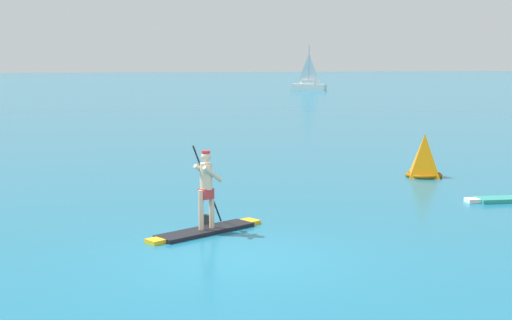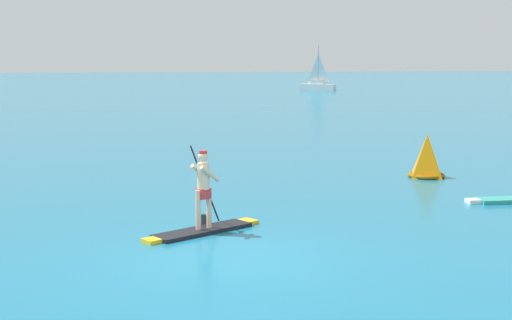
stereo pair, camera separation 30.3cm
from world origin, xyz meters
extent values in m
plane|color=#196B8C|center=(0.00, 0.00, 0.00)|extent=(440.00, 440.00, 0.00)
cube|color=black|center=(-0.12, 2.20, 0.04)|extent=(2.30, 1.58, 0.08)
cube|color=yellow|center=(1.02, 2.80, 0.04)|extent=(0.44, 0.49, 0.08)
cube|color=yellow|center=(-1.26, 1.60, 0.04)|extent=(0.42, 0.44, 0.08)
cylinder|color=beige|center=(0.04, 2.28, 0.50)|extent=(0.11, 0.11, 0.84)
cylinder|color=beige|center=(-0.22, 2.15, 0.50)|extent=(0.11, 0.11, 0.84)
cube|color=red|center=(-0.09, 2.22, 0.84)|extent=(0.33, 0.32, 0.22)
cylinder|color=beige|center=(-0.09, 2.22, 1.21)|extent=(0.26, 0.26, 0.56)
sphere|color=beige|center=(-0.09, 2.22, 1.62)|extent=(0.21, 0.21, 0.21)
cylinder|color=red|center=(-0.09, 2.22, 1.72)|extent=(0.18, 0.18, 0.06)
cylinder|color=beige|center=(-0.12, 2.37, 1.27)|extent=(0.49, 0.34, 0.43)
cylinder|color=beige|center=(0.02, 2.10, 1.27)|extent=(0.49, 0.34, 0.43)
cylinder|color=black|center=(0.04, 2.72, 0.94)|extent=(0.71, 0.41, 1.77)
cube|color=black|center=(0.04, 2.72, 0.10)|extent=(0.16, 0.21, 0.32)
cube|color=white|center=(7.13, 3.58, 0.05)|extent=(0.35, 0.38, 0.11)
pyramid|color=orange|center=(7.95, 7.64, 0.68)|extent=(1.19, 1.19, 1.35)
torus|color=#915407|center=(7.95, 7.64, 0.06)|extent=(1.13, 1.13, 0.12)
cube|color=white|center=(26.61, 71.00, 0.40)|extent=(4.05, 3.61, 0.79)
cylinder|color=#B2B2B7|center=(26.61, 71.00, 3.16)|extent=(0.12, 0.12, 4.74)
pyramid|color=white|center=(26.61, 71.00, 2.74)|extent=(1.77, 0.94, 3.69)
cube|color=silver|center=(26.61, 71.00, 1.03)|extent=(1.70, 1.59, 0.48)
camera|label=1|loc=(-2.99, -12.28, 3.60)|focal=50.10mm
camera|label=2|loc=(-2.70, -12.36, 3.60)|focal=50.10mm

